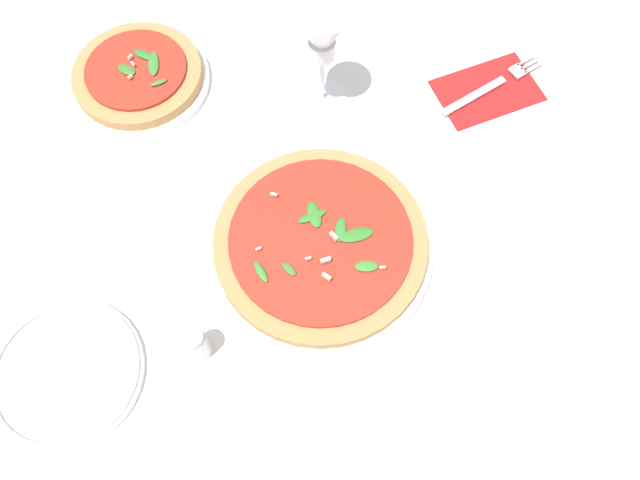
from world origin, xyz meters
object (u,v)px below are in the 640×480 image
at_px(pizza_arugula_main, 320,244).
at_px(shaker_pepper, 195,344).
at_px(pizza_personal_side, 138,77).
at_px(wine_glass, 322,42).
at_px(fork, 492,86).
at_px(side_plate_white, 65,373).

distance_m(pizza_arugula_main, shaker_pepper, 0.21).
distance_m(pizza_arugula_main, pizza_personal_side, 0.41).
bearing_deg(wine_glass, shaker_pepper, -144.52).
relative_size(pizza_personal_side, shaker_pepper, 3.31).
relative_size(pizza_arugula_main, pizza_personal_side, 1.42).
distance_m(pizza_arugula_main, wine_glass, 0.28).
bearing_deg(shaker_pepper, pizza_arugula_main, 9.73).
distance_m(wine_glass, fork, 0.29).
bearing_deg(fork, wine_glass, 150.77).
xyz_separation_m(pizza_arugula_main, pizza_personal_side, (-0.08, 0.40, -0.00)).
height_order(pizza_arugula_main, side_plate_white, pizza_arugula_main).
relative_size(pizza_personal_side, side_plate_white, 1.12).
height_order(fork, side_plate_white, side_plate_white).
height_order(pizza_arugula_main, wine_glass, wine_glass).
bearing_deg(wine_glass, pizza_arugula_main, -123.73).
height_order(side_plate_white, shaker_pepper, shaker_pepper).
bearing_deg(pizza_personal_side, fork, -34.33).
bearing_deg(side_plate_white, shaker_pepper, -22.73).
relative_size(fork, shaker_pepper, 2.90).
xyz_separation_m(pizza_personal_side, fork, (0.46, -0.31, -0.01)).
relative_size(pizza_arugula_main, wine_glass, 1.79).
distance_m(pizza_arugula_main, side_plate_white, 0.37).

